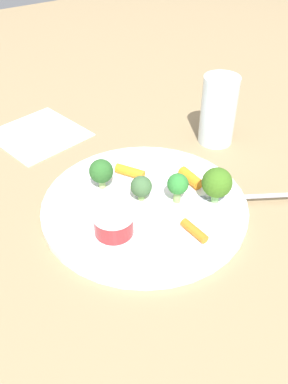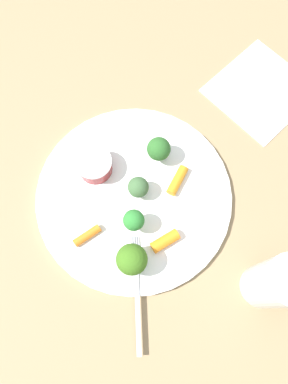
# 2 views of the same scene
# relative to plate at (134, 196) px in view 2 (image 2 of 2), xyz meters

# --- Properties ---
(ground_plane) EXTENTS (2.40, 2.40, 0.00)m
(ground_plane) POSITION_rel_plate_xyz_m (0.00, 0.00, -0.01)
(ground_plane) COLOR #8D7653
(plate) EXTENTS (0.31, 0.31, 0.01)m
(plate) POSITION_rel_plate_xyz_m (0.00, 0.00, 0.00)
(plate) COLOR white
(plate) RESTS_ON ground_plane
(sauce_cup) EXTENTS (0.06, 0.06, 0.03)m
(sauce_cup) POSITION_rel_plate_xyz_m (0.03, -0.07, 0.02)
(sauce_cup) COLOR maroon
(sauce_cup) RESTS_ON plate
(broccoli_floret_0) EXTENTS (0.03, 0.03, 0.04)m
(broccoli_floret_0) POSITION_rel_plate_xyz_m (-0.01, -0.00, 0.03)
(broccoli_floret_0) COLOR #81B85C
(broccoli_floret_0) RESTS_ON plate
(broccoli_floret_1) EXTENTS (0.05, 0.05, 0.06)m
(broccoli_floret_1) POSITION_rel_plate_xyz_m (0.06, 0.09, 0.04)
(broccoli_floret_1) COLOR #80C170
(broccoli_floret_1) RESTS_ON plate
(broccoli_floret_2) EXTENTS (0.04, 0.04, 0.05)m
(broccoli_floret_2) POSITION_rel_plate_xyz_m (-0.07, -0.03, 0.04)
(broccoli_floret_2) COLOR #9AC26C
(broccoli_floret_2) RESTS_ON plate
(broccoli_floret_3) EXTENTS (0.03, 0.03, 0.05)m
(broccoli_floret_3) POSITION_rel_plate_xyz_m (0.03, 0.04, 0.04)
(broccoli_floret_3) COLOR #86AB5F
(broccoli_floret_3) RESTS_ON plate
(carrot_stick_0) EXTENTS (0.04, 0.02, 0.02)m
(carrot_stick_0) POSITION_rel_plate_xyz_m (-0.00, 0.09, 0.01)
(carrot_stick_0) COLOR orange
(carrot_stick_0) RESTS_ON plate
(carrot_stick_1) EXTENTS (0.05, 0.04, 0.02)m
(carrot_stick_1) POSITION_rel_plate_xyz_m (-0.07, 0.02, 0.01)
(carrot_stick_1) COLOR orange
(carrot_stick_1) RESTS_ON plate
(carrot_stick_2) EXTENTS (0.05, 0.01, 0.01)m
(carrot_stick_2) POSITION_rel_plate_xyz_m (0.09, 0.02, 0.01)
(carrot_stick_2) COLOR orange
(carrot_stick_2) RESTS_ON plate
(fork) EXTENTS (0.09, 0.15, 0.00)m
(fork) POSITION_rel_plate_xyz_m (0.07, 0.13, 0.01)
(fork) COLOR #B0B1C4
(fork) RESTS_ON plate
(drinking_glass) EXTENTS (0.06, 0.06, 0.13)m
(drinking_glass) POSITION_rel_plate_xyz_m (-0.09, 0.22, 0.06)
(drinking_glass) COLOR silver
(drinking_glass) RESTS_ON ground_plane
(napkin) EXTENTS (0.19, 0.18, 0.00)m
(napkin) POSITION_rel_plate_xyz_m (-0.30, -0.05, -0.00)
(napkin) COLOR white
(napkin) RESTS_ON ground_plane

